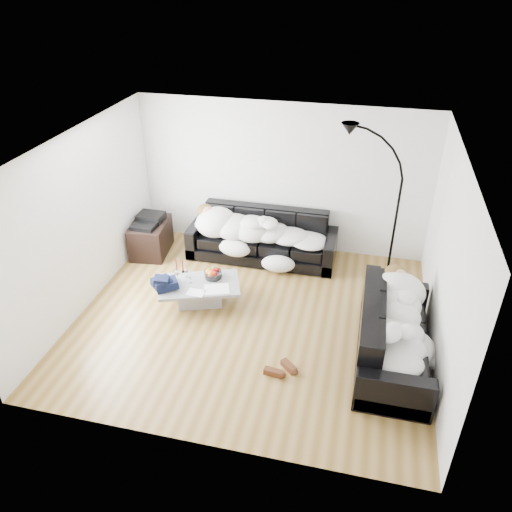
% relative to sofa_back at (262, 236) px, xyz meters
% --- Properties ---
extents(ground, '(5.00, 5.00, 0.00)m').
position_rel_sofa_back_xyz_m(ground, '(0.23, -1.74, -0.41)').
color(ground, brown).
rests_on(ground, ground).
extents(wall_back, '(5.00, 0.02, 2.60)m').
position_rel_sofa_back_xyz_m(wall_back, '(0.23, 0.51, 0.89)').
color(wall_back, silver).
rests_on(wall_back, ground).
extents(wall_left, '(0.02, 4.50, 2.60)m').
position_rel_sofa_back_xyz_m(wall_left, '(-2.27, -1.74, 0.89)').
color(wall_left, silver).
rests_on(wall_left, ground).
extents(wall_right, '(0.02, 4.50, 2.60)m').
position_rel_sofa_back_xyz_m(wall_right, '(2.73, -1.74, 0.89)').
color(wall_right, silver).
rests_on(wall_right, ground).
extents(ceiling, '(5.00, 5.00, 0.00)m').
position_rel_sofa_back_xyz_m(ceiling, '(0.23, -1.74, 2.19)').
color(ceiling, white).
rests_on(ceiling, ground).
extents(sofa_back, '(2.54, 0.88, 0.83)m').
position_rel_sofa_back_xyz_m(sofa_back, '(0.00, 0.00, 0.00)').
color(sofa_back, black).
rests_on(sofa_back, ground).
extents(sofa_right, '(0.90, 2.11, 0.85)m').
position_rel_sofa_back_xyz_m(sofa_right, '(2.23, -2.10, 0.01)').
color(sofa_right, black).
rests_on(sofa_right, ground).
extents(sleeper_back, '(2.15, 0.74, 0.43)m').
position_rel_sofa_back_xyz_m(sleeper_back, '(0.00, -0.05, 0.22)').
color(sleeper_back, silver).
rests_on(sleeper_back, sofa_back).
extents(sleeper_right, '(0.76, 1.81, 0.44)m').
position_rel_sofa_back_xyz_m(sleeper_right, '(2.23, -2.10, 0.23)').
color(sleeper_right, silver).
rests_on(sleeper_right, sofa_right).
extents(teal_cushion, '(0.42, 0.38, 0.20)m').
position_rel_sofa_back_xyz_m(teal_cushion, '(2.17, -1.45, 0.31)').
color(teal_cushion, '#0C4659').
rests_on(teal_cushion, sofa_right).
extents(coffee_table, '(1.35, 1.05, 0.35)m').
position_rel_sofa_back_xyz_m(coffee_table, '(-0.62, -1.53, -0.24)').
color(coffee_table, '#939699').
rests_on(coffee_table, ground).
extents(fruit_bowl, '(0.29, 0.29, 0.16)m').
position_rel_sofa_back_xyz_m(fruit_bowl, '(-0.47, -1.32, 0.01)').
color(fruit_bowl, white).
rests_on(fruit_bowl, coffee_table).
extents(wine_glass_a, '(0.08, 0.08, 0.16)m').
position_rel_sofa_back_xyz_m(wine_glass_a, '(-0.86, -1.40, 0.01)').
color(wine_glass_a, white).
rests_on(wine_glass_a, coffee_table).
extents(wine_glass_b, '(0.08, 0.08, 0.18)m').
position_rel_sofa_back_xyz_m(wine_glass_b, '(-0.97, -1.52, 0.02)').
color(wine_glass_b, white).
rests_on(wine_glass_b, coffee_table).
extents(wine_glass_c, '(0.08, 0.08, 0.15)m').
position_rel_sofa_back_xyz_m(wine_glass_c, '(-0.76, -1.54, 0.01)').
color(wine_glass_c, white).
rests_on(wine_glass_c, coffee_table).
extents(candle_left, '(0.04, 0.04, 0.22)m').
position_rel_sofa_back_xyz_m(candle_left, '(-1.07, -1.28, 0.04)').
color(candle_left, maroon).
rests_on(candle_left, coffee_table).
extents(candle_right, '(0.04, 0.04, 0.22)m').
position_rel_sofa_back_xyz_m(candle_right, '(-0.97, -1.29, 0.04)').
color(candle_right, maroon).
rests_on(candle_right, coffee_table).
extents(newspaper_a, '(0.43, 0.38, 0.01)m').
position_rel_sofa_back_xyz_m(newspaper_a, '(-0.32, -1.61, -0.06)').
color(newspaper_a, silver).
rests_on(newspaper_a, coffee_table).
extents(newspaper_b, '(0.27, 0.20, 0.01)m').
position_rel_sofa_back_xyz_m(newspaper_b, '(-0.59, -1.77, -0.06)').
color(newspaper_b, silver).
rests_on(newspaper_b, coffee_table).
extents(navy_jacket, '(0.45, 0.43, 0.17)m').
position_rel_sofa_back_xyz_m(navy_jacket, '(-1.06, -1.79, 0.10)').
color(navy_jacket, black).
rests_on(navy_jacket, coffee_table).
extents(shoes, '(0.49, 0.42, 0.09)m').
position_rel_sofa_back_xyz_m(shoes, '(0.86, -2.71, -0.37)').
color(shoes, '#472311').
rests_on(shoes, ground).
extents(av_cabinet, '(0.68, 0.91, 0.58)m').
position_rel_sofa_back_xyz_m(av_cabinet, '(-1.96, -0.29, -0.12)').
color(av_cabinet, black).
rests_on(av_cabinet, ground).
extents(stereo, '(0.45, 0.35, 0.13)m').
position_rel_sofa_back_xyz_m(stereo, '(-1.96, -0.29, 0.23)').
color(stereo, black).
rests_on(stereo, av_cabinet).
extents(floor_lamp, '(0.89, 0.51, 2.31)m').
position_rel_sofa_back_xyz_m(floor_lamp, '(2.12, -0.52, 0.74)').
color(floor_lamp, black).
rests_on(floor_lamp, ground).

